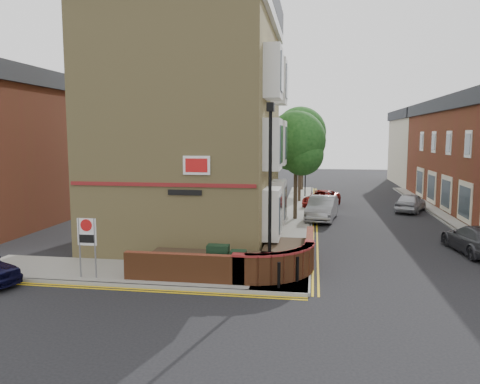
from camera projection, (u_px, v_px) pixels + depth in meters
name	position (u px, v px, depth m)	size (l,w,h in m)	color
ground	(219.00, 292.00, 15.92)	(120.00, 120.00, 0.00)	black
pavement_corner	(138.00, 273.00, 17.93)	(13.00, 3.00, 0.12)	gray
pavement_main	(296.00, 214.00, 31.29)	(2.00, 32.00, 0.12)	gray
kerb_side	(122.00, 285.00, 16.46)	(13.00, 0.15, 0.12)	gray
kerb_main_near	(311.00, 214.00, 31.14)	(0.15, 32.00, 0.12)	gray
kerb_main_far	(451.00, 227.00, 26.95)	(0.15, 40.00, 0.12)	gray
yellow_lines_side	(119.00, 289.00, 16.22)	(13.00, 0.28, 0.01)	gold
yellow_lines_main	(315.00, 215.00, 31.11)	(0.28, 32.00, 0.01)	gold
corner_building	(195.00, 117.00, 23.46)	(8.95, 10.40, 13.60)	tan
garden_wall	(232.00, 271.00, 18.38)	(6.80, 6.00, 1.20)	brown
lamppost	(270.00, 191.00, 16.45)	(0.25, 0.50, 6.30)	black
utility_cabinet_large	(218.00, 261.00, 17.16)	(0.80, 0.45, 1.20)	black
utility_cabinet_small	(238.00, 265.00, 16.75)	(0.55, 0.40, 1.10)	black
bollard_near	(279.00, 275.00, 15.94)	(0.11, 0.11, 0.90)	black
bollard_far	(297.00, 269.00, 16.63)	(0.11, 0.11, 0.90)	black
zone_sign	(87.00, 237.00, 16.99)	(0.72, 0.07, 2.20)	slate
far_terrace_cream	(421.00, 147.00, 50.44)	(5.40, 12.40, 8.00)	beige
tree_near	(296.00, 145.00, 28.82)	(3.64, 3.65, 6.70)	#382B1E
tree_mid	(300.00, 137.00, 36.60)	(4.03, 4.03, 7.42)	#382B1E
tree_far	(303.00, 139.00, 44.48)	(3.81, 3.81, 7.00)	#382B1E
traffic_light_assembly	(305.00, 165.00, 39.73)	(0.20, 0.16, 4.20)	black
silver_car_near	(322.00, 208.00, 29.38)	(1.58, 4.53, 1.49)	#94969B
red_car_main	(322.00, 199.00, 34.79)	(2.03, 4.40, 1.22)	maroon
grey_car_far	(477.00, 240.00, 21.02)	(1.80, 4.43, 1.29)	#343439
silver_car_far	(411.00, 202.00, 32.53)	(1.55, 3.85, 1.31)	#A7A8AF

